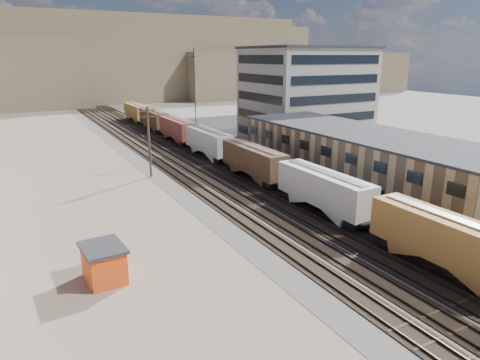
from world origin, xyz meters
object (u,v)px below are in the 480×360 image
utility_pole_north (149,140)px  parked_car_blue (323,142)px  freight_train (229,150)px  maintenance_shed (104,263)px

utility_pole_north → parked_car_blue: (35.71, 5.70, -4.51)m
freight_train → utility_pole_north: 12.56m
utility_pole_north → parked_car_blue: size_ratio=1.77×
freight_train → parked_car_blue: bearing=14.5°
freight_train → maintenance_shed: (-24.11, -26.49, -1.34)m
maintenance_shed → parked_car_blue: maintenance_shed is taller
maintenance_shed → parked_car_blue: 57.60m
utility_pole_north → maintenance_shed: 29.58m
maintenance_shed → utility_pole_north: bearing=66.2°
freight_train → parked_car_blue: freight_train is taller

